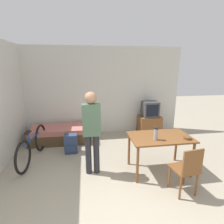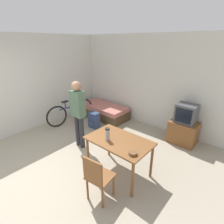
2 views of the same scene
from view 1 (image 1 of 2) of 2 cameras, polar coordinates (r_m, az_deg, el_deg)
The scene contains 10 objects.
wall_back at distance 5.50m, azimuth -4.87°, elevation 6.67°, with size 5.31×0.06×2.70m.
daybed at distance 5.32m, azimuth -16.15°, elevation -6.85°, with size 1.71×0.83×0.43m.
tv at distance 5.66m, azimuth 12.14°, elevation -2.59°, with size 0.68×0.50×1.06m.
dining_table at distance 3.68m, azimuth 15.36°, elevation -9.03°, with size 1.22×0.75×0.76m.
wooden_chair at distance 3.24m, azimuth 23.41°, elevation -16.61°, with size 0.43×0.43×0.88m.
bicycle at distance 4.46m, azimuth -24.42°, elevation -10.01°, with size 0.24×1.67×0.77m.
person_standing at distance 3.38m, azimuth -6.68°, elevation -5.13°, with size 0.34×0.22×1.67m.
thermos_flask at distance 3.40m, azimuth 14.11°, elevation -6.65°, with size 0.09×0.09×0.25m.
mate_bowl at distance 3.67m, azimuth 23.38°, elevation -7.76°, with size 0.14×0.14×0.05m.
backpack at distance 4.55m, azimuth -13.25°, elevation -10.06°, with size 0.31×0.25×0.48m.
Camera 1 is at (-0.37, -1.70, 2.11)m, focal length 28.00 mm.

